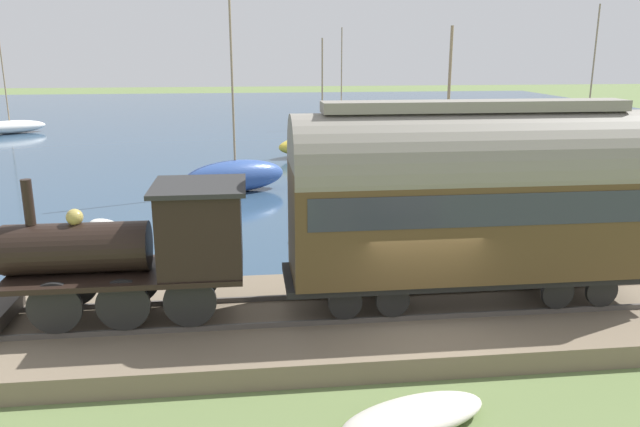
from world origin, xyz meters
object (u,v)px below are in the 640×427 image
object	(u,v)px
rowboat_far_out	(320,234)
sailboat_navy	(341,118)
passenger_coach	(471,194)
sailboat_white	(10,127)
steam_locomotive	(147,243)
sailboat_blue	(235,175)
sailboat_teal	(442,219)
beached_dinghy	(414,416)
sailboat_brown	(585,141)
sailboat_yellow	(322,144)
rowboat_mid_harbor	(107,228)
rowboat_near_shore	(380,199)

from	to	relation	value
rowboat_far_out	sailboat_navy	bearing A→B (deg)	-30.72
passenger_coach	sailboat_white	xyz separation A→B (m)	(37.91, 23.44, -2.68)
steam_locomotive	sailboat_navy	distance (m)	40.42
passenger_coach	sailboat_blue	world-z (taller)	sailboat_blue
sailboat_blue	rowboat_far_out	distance (m)	8.40
sailboat_teal	beached_dinghy	distance (m)	11.76
sailboat_teal	beached_dinghy	size ratio (longest dim) A/B	2.39
sailboat_brown	beached_dinghy	bearing A→B (deg)	158.38
sailboat_navy	sailboat_brown	xyz separation A→B (m)	(-15.28, -13.38, 0.01)
steam_locomotive	rowboat_far_out	size ratio (longest dim) A/B	2.49
sailboat_brown	beached_dinghy	xyz separation A→B (m)	(-27.85, 18.63, -0.58)
sailboat_yellow	beached_dinghy	xyz separation A→B (m)	(-29.07, 1.92, -0.49)
rowboat_mid_harbor	sailboat_brown	bearing A→B (deg)	-4.97
sailboat_teal	rowboat_near_shore	size ratio (longest dim) A/B	2.59
sailboat_blue	beached_dinghy	xyz separation A→B (m)	(-19.15, -3.32, -0.57)
passenger_coach	rowboat_near_shore	distance (m)	12.50
steam_locomotive	rowboat_far_out	xyz separation A→B (m)	(7.26, -4.67, -2.12)
sailboat_blue	sailboat_white	bearing A→B (deg)	17.32
sailboat_brown	steam_locomotive	bearing A→B (deg)	147.35
rowboat_far_out	rowboat_near_shore	bearing A→B (deg)	-54.15
sailboat_yellow	sailboat_navy	xyz separation A→B (m)	(14.07, -3.33, 0.08)
steam_locomotive	rowboat_far_out	bearing A→B (deg)	-32.74
sailboat_teal	sailboat_navy	distance (m)	32.10
beached_dinghy	sailboat_navy	bearing A→B (deg)	-6.93
rowboat_mid_harbor	sailboat_blue	bearing A→B (deg)	20.70
passenger_coach	beached_dinghy	size ratio (longest dim) A/B	2.87
sailboat_yellow	sailboat_blue	distance (m)	11.22
sailboat_teal	sailboat_brown	xyz separation A→B (m)	(16.79, -14.65, 0.15)
sailboat_navy	sailboat_white	xyz separation A→B (m)	(-1.16, 26.37, -0.24)
sailboat_yellow	beached_dinghy	bearing A→B (deg)	149.06
steam_locomotive	rowboat_mid_harbor	world-z (taller)	steam_locomotive
steam_locomotive	sailboat_teal	world-z (taller)	sailboat_teal
sailboat_navy	rowboat_near_shore	xyz separation A→B (m)	(-26.95, 2.38, -0.58)
steam_locomotive	sailboat_white	distance (m)	41.24
sailboat_navy	rowboat_far_out	size ratio (longest dim) A/B	3.58
sailboat_yellow	sailboat_brown	world-z (taller)	sailboat_brown
sailboat_white	rowboat_far_out	world-z (taller)	sailboat_white
sailboat_blue	rowboat_near_shore	world-z (taller)	sailboat_blue
sailboat_navy	beached_dinghy	size ratio (longest dim) A/B	2.71
sailboat_navy	sailboat_white	distance (m)	26.40
passenger_coach	sailboat_brown	distance (m)	28.95
steam_locomotive	sailboat_navy	xyz separation A→B (m)	(39.07, -10.25, -1.52)
steam_locomotive	sailboat_blue	bearing A→B (deg)	-6.34
sailboat_yellow	rowboat_near_shore	size ratio (longest dim) A/B	2.55
sailboat_navy	passenger_coach	bearing A→B (deg)	144.41
steam_locomotive	sailboat_yellow	world-z (taller)	sailboat_yellow
passenger_coach	rowboat_near_shore	bearing A→B (deg)	-2.64
passenger_coach	beached_dinghy	bearing A→B (deg)	150.41
rowboat_far_out	rowboat_near_shore	size ratio (longest dim) A/B	0.82
sailboat_teal	sailboat_blue	size ratio (longest dim) A/B	0.74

